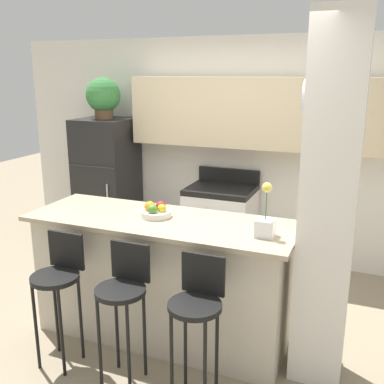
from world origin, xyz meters
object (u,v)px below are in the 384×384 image
object	(u,v)px
bar_stool_right	(197,308)
fruit_bowl	(156,211)
orchid_vase	(265,222)
refrigerator	(108,184)
bar_stool_left	(59,280)
bar_stool_mid	(123,293)
potted_plant_on_fridge	(103,97)
stove_range	(220,225)
trash_bin	(139,243)

from	to	relation	value
bar_stool_right	fruit_bowl	distance (m)	0.96
orchid_vase	fruit_bowl	world-z (taller)	orchid_vase
refrigerator	bar_stool_left	xyz separation A→B (m)	(0.95, -2.17, -0.13)
bar_stool_mid	potted_plant_on_fridge	xyz separation A→B (m)	(-1.49, 2.17, 1.20)
stove_range	orchid_vase	world-z (taller)	orchid_vase
refrigerator	orchid_vase	world-z (taller)	refrigerator
fruit_bowl	bar_stool_left	bearing A→B (deg)	-128.32
stove_range	orchid_vase	distance (m)	2.01
orchid_vase	trash_bin	distance (m)	2.50
bar_stool_right	potted_plant_on_fridge	size ratio (longest dim) A/B	2.11
bar_stool_left	potted_plant_on_fridge	bearing A→B (deg)	113.53
trash_bin	orchid_vase	bearing A→B (deg)	-38.26
stove_range	bar_stool_right	xyz separation A→B (m)	(0.57, -2.20, 0.22)
orchid_vase	potted_plant_on_fridge	bearing A→B (deg)	144.94
bar_stool_left	trash_bin	xyz separation A→B (m)	(-0.41, 1.95, -0.49)
bar_stool_mid	orchid_vase	distance (m)	1.11
bar_stool_right	bar_stool_left	bearing A→B (deg)	180.00
stove_range	bar_stool_right	size ratio (longest dim) A/B	1.06
refrigerator	fruit_bowl	xyz separation A→B (m)	(1.44, -1.54, 0.27)
potted_plant_on_fridge	fruit_bowl	distance (m)	2.26
bar_stool_left	potted_plant_on_fridge	world-z (taller)	potted_plant_on_fridge
bar_stool_left	trash_bin	distance (m)	2.05
refrigerator	trash_bin	bearing A→B (deg)	-22.22
bar_stool_right	orchid_vase	size ratio (longest dim) A/B	2.58
bar_stool_right	orchid_vase	bearing A→B (deg)	59.08
stove_range	trash_bin	xyz separation A→B (m)	(-0.93, -0.25, -0.27)
orchid_vase	fruit_bowl	distance (m)	0.92
refrigerator	fruit_bowl	distance (m)	2.13
refrigerator	stove_range	world-z (taller)	refrigerator
refrigerator	trash_bin	world-z (taller)	refrigerator
fruit_bowl	trash_bin	world-z (taller)	fruit_bowl
stove_range	potted_plant_on_fridge	size ratio (longest dim) A/B	2.24
trash_bin	refrigerator	bearing A→B (deg)	157.78
bar_stool_left	fruit_bowl	size ratio (longest dim) A/B	4.17
bar_stool_right	potted_plant_on_fridge	bearing A→B (deg)	133.25
bar_stool_left	bar_stool_mid	size ratio (longest dim) A/B	1.00
bar_stool_right	orchid_vase	world-z (taller)	orchid_vase
refrigerator	orchid_vase	size ratio (longest dim) A/B	4.14
bar_stool_left	trash_bin	bearing A→B (deg)	101.78
orchid_vase	trash_bin	world-z (taller)	orchid_vase
refrigerator	stove_range	distance (m)	1.51
stove_range	trash_bin	size ratio (longest dim) A/B	2.82
stove_range	orchid_vase	bearing A→B (deg)	-62.25
refrigerator	potted_plant_on_fridge	world-z (taller)	potted_plant_on_fridge
bar_stool_mid	fruit_bowl	xyz separation A→B (m)	(-0.05, 0.63, 0.40)
bar_stool_left	trash_bin	size ratio (longest dim) A/B	2.66
bar_stool_left	potted_plant_on_fridge	xyz separation A→B (m)	(-0.95, 2.17, 1.20)
orchid_vase	trash_bin	size ratio (longest dim) A/B	1.03
refrigerator	bar_stool_right	bearing A→B (deg)	-46.75
stove_range	potted_plant_on_fridge	distance (m)	2.04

